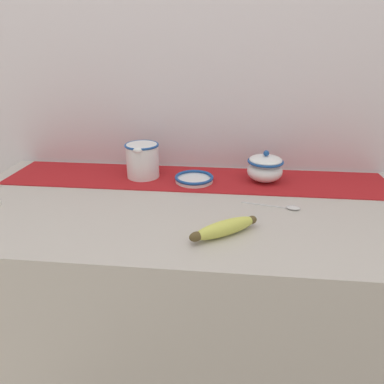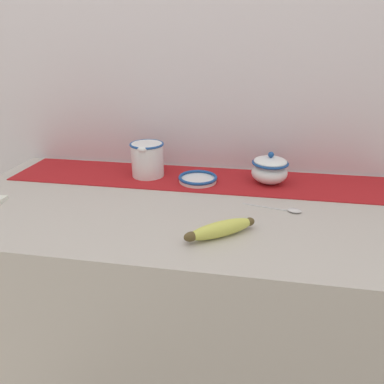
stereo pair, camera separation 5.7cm
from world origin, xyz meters
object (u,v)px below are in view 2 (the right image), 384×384
(sugar_bowl, at_px, (270,169))
(spoon, at_px, (291,210))
(cream_pitcher, at_px, (148,158))
(banana, at_px, (221,229))
(small_dish, at_px, (198,179))

(sugar_bowl, height_order, spoon, sugar_bowl)
(cream_pitcher, height_order, banana, cream_pitcher)
(sugar_bowl, xyz_separation_m, spoon, (0.05, -0.21, -0.05))
(banana, bearing_deg, cream_pitcher, 128.03)
(cream_pitcher, distance_m, small_dish, 0.19)
(sugar_bowl, xyz_separation_m, small_dish, (-0.24, -0.03, -0.04))
(spoon, bearing_deg, sugar_bowl, 116.72)
(sugar_bowl, distance_m, spoon, 0.22)
(sugar_bowl, relative_size, small_dish, 0.91)
(small_dish, xyz_separation_m, spoon, (0.29, -0.18, -0.01))
(spoon, bearing_deg, small_dish, 160.91)
(small_dish, relative_size, banana, 0.76)
(cream_pitcher, bearing_deg, spoon, -23.47)
(small_dish, bearing_deg, cream_pitcher, 170.50)
(sugar_bowl, relative_size, spoon, 0.72)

